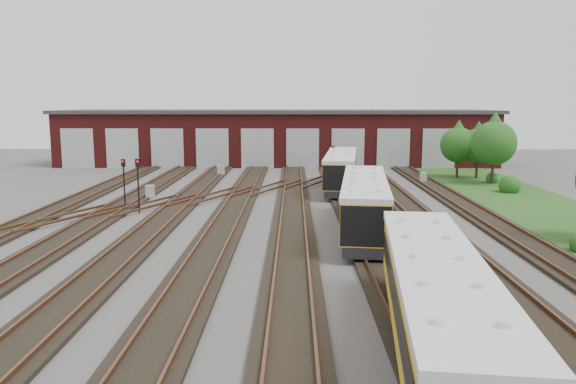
{
  "coord_description": "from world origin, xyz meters",
  "views": [
    {
      "loc": [
        2.09,
        -27.96,
        7.23
      ],
      "look_at": [
        1.72,
        4.76,
        2.0
      ],
      "focal_mm": 35.0,
      "sensor_mm": 36.0,
      "label": 1
    }
  ],
  "objects": [
    {
      "name": "ground",
      "position": [
        0.0,
        0.0,
        0.0
      ],
      "size": [
        120.0,
        120.0,
        0.0
      ],
      "primitive_type": "plane",
      "color": "#474442",
      "rests_on": "ground"
    },
    {
      "name": "track_network",
      "position": [
        -0.17,
        0.59,
        0.11
      ],
      "size": [
        30.4,
        70.0,
        0.33
      ],
      "color": "black",
      "rests_on": "ground"
    },
    {
      "name": "maintenance_shed",
      "position": [
        -0.01,
        39.97,
        3.2
      ],
      "size": [
        51.0,
        12.5,
        6.35
      ],
      "color": "#581616",
      "rests_on": "ground"
    },
    {
      "name": "grass_verge",
      "position": [
        19.0,
        10.0,
        0.03
      ],
      "size": [
        8.0,
        55.0,
        0.05
      ],
      "primitive_type": "cube",
      "color": "#1B4517",
      "rests_on": "ground"
    },
    {
      "name": "metro_train",
      "position": [
        6.0,
        2.76,
        1.73
      ],
      "size": [
        3.88,
        45.42,
        2.73
      ],
      "rotation": [
        0.0,
        0.0,
        -0.11
      ],
      "color": "black",
      "rests_on": "ground"
    },
    {
      "name": "signal_mast_0",
      "position": [
        -9.73,
        10.44,
        2.15
      ],
      "size": [
        0.27,
        0.26,
        3.37
      ],
      "rotation": [
        0.0,
        0.0,
        -0.1
      ],
      "color": "black",
      "rests_on": "ground"
    },
    {
      "name": "signal_mast_1",
      "position": [
        -8.2,
        8.47,
        2.29
      ],
      "size": [
        0.32,
        0.3,
        3.59
      ],
      "rotation": [
        0.0,
        0.0,
        0.36
      ],
      "color": "black",
      "rests_on": "ground"
    },
    {
      "name": "signal_mast_2",
      "position": [
        5.67,
        23.76,
        2.09
      ],
      "size": [
        0.27,
        0.25,
        3.26
      ],
      "rotation": [
        0.0,
        0.0,
        0.1
      ],
      "color": "black",
      "rests_on": "ground"
    },
    {
      "name": "signal_mast_3",
      "position": [
        5.94,
        21.33,
        1.84
      ],
      "size": [
        0.28,
        0.26,
        2.85
      ],
      "rotation": [
        0.0,
        0.0,
        0.29
      ],
      "color": "black",
      "rests_on": "ground"
    },
    {
      "name": "relay_cabinet_1",
      "position": [
        -5.2,
        27.24,
        0.57
      ],
      "size": [
        0.71,
        0.61,
        1.13
      ],
      "primitive_type": "cube",
      "rotation": [
        0.0,
        0.0,
        0.06
      ],
      "color": "#989B9D",
      "rests_on": "ground"
    },
    {
      "name": "relay_cabinet_2",
      "position": [
        -8.82,
        13.77,
        0.53
      ],
      "size": [
        0.69,
        0.6,
        1.06
      ],
      "primitive_type": "cube",
      "rotation": [
        0.0,
        0.0,
        0.12
      ],
      "color": "#989B9D",
      "rests_on": "ground"
    },
    {
      "name": "relay_cabinet_3",
      "position": [
        5.27,
        16.57,
        0.46
      ],
      "size": [
        0.65,
        0.58,
        0.93
      ],
      "primitive_type": "cube",
      "rotation": [
        0.0,
        0.0,
        0.24
      ],
      "color": "#989B9D",
      "rests_on": "ground"
    },
    {
      "name": "relay_cabinet_4",
      "position": [
        13.76,
        22.48,
        0.49
      ],
      "size": [
        0.59,
        0.49,
        0.98
      ],
      "primitive_type": "cube",
      "rotation": [
        0.0,
        0.0,
        0.0
      ],
      "color": "#989B9D",
      "rests_on": "ground"
    },
    {
      "name": "tree_0",
      "position": [
        17.82,
        26.06,
        3.62
      ],
      "size": [
        3.4,
        3.4,
        5.63
      ],
      "color": "#312116",
      "rests_on": "ground"
    },
    {
      "name": "tree_1",
      "position": [
        19.61,
        25.75,
        3.54
      ],
      "size": [
        3.33,
        3.33,
        5.52
      ],
      "color": "#312116",
      "rests_on": "ground"
    },
    {
      "name": "tree_2",
      "position": [
        19.74,
        21.82,
        4.16
      ],
      "size": [
        3.91,
        3.91,
        6.47
      ],
      "color": "#312116",
      "rests_on": "ground"
    },
    {
      "name": "bush_1",
      "position": [
        19.52,
        17.11,
        0.85
      ],
      "size": [
        1.71,
        1.71,
        1.71
      ],
      "primitive_type": "sphere",
      "color": "#174A15",
      "rests_on": "ground"
    },
    {
      "name": "bush_2",
      "position": [
        20.05,
        22.63,
        0.57
      ],
      "size": [
        1.14,
        1.14,
        1.14
      ],
      "primitive_type": "sphere",
      "color": "#174A15",
      "rests_on": "ground"
    }
  ]
}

